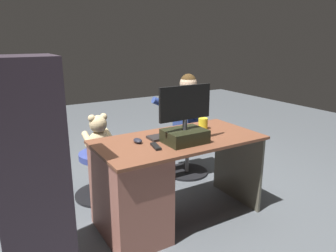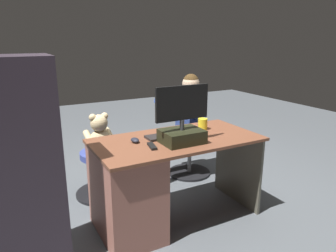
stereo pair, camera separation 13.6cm
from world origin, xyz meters
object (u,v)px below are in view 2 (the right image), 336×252
(desk, at_px, (137,186))
(keyboard, at_px, (170,135))
(computer_mouse, at_px, (135,140))
(teddy_bear, at_px, (99,134))
(tv_remote, at_px, (152,146))
(person, at_px, (183,118))
(office_chair_teddy, at_px, (102,171))
(visitor_chair, at_px, (190,152))
(cup, at_px, (203,124))
(monitor, at_px, (182,127))

(desk, distance_m, keyboard, 0.50)
(desk, relative_size, keyboard, 3.27)
(computer_mouse, relative_size, teddy_bear, 0.25)
(computer_mouse, bearing_deg, teddy_bear, -82.04)
(teddy_bear, bearing_deg, keyboard, 122.04)
(tv_remote, bearing_deg, person, -121.61)
(office_chair_teddy, xyz_separation_m, teddy_bear, (-0.00, -0.01, 0.38))
(tv_remote, distance_m, teddy_bear, 0.87)
(desk, distance_m, visitor_chair, 1.22)
(office_chair_teddy, bearing_deg, person, -179.47)
(cup, height_order, office_chair_teddy, cup)
(computer_mouse, height_order, visitor_chair, computer_mouse)
(keyboard, distance_m, visitor_chair, 1.02)
(monitor, relative_size, office_chair_teddy, 0.85)
(visitor_chair, bearing_deg, cup, 67.25)
(office_chair_teddy, bearing_deg, computer_mouse, 98.12)
(desk, height_order, cup, cup)
(monitor, relative_size, person, 0.39)
(monitor, relative_size, computer_mouse, 4.72)
(tv_remote, distance_m, person, 1.14)
(monitor, distance_m, keyboard, 0.22)
(keyboard, height_order, computer_mouse, computer_mouse)
(cup, bearing_deg, tv_remote, 19.99)
(office_chair_teddy, distance_m, visitor_chair, 1.03)
(monitor, bearing_deg, tv_remote, -2.76)
(teddy_bear, height_order, person, person)
(desk, bearing_deg, computer_mouse, -105.69)
(office_chair_teddy, height_order, visitor_chair, same)
(keyboard, xyz_separation_m, tv_remote, (0.25, 0.18, -0.00))
(office_chair_teddy, bearing_deg, cup, 141.80)
(monitor, relative_size, teddy_bear, 1.18)
(visitor_chair, distance_m, person, 0.42)
(keyboard, height_order, office_chair_teddy, keyboard)
(tv_remote, height_order, visitor_chair, tv_remote)
(visitor_chair, bearing_deg, teddy_bear, -0.22)
(tv_remote, xyz_separation_m, office_chair_teddy, (0.16, -0.83, -0.49))
(visitor_chair, bearing_deg, keyboard, 47.03)
(person, bearing_deg, computer_mouse, 38.49)
(cup, xyz_separation_m, office_chair_teddy, (0.77, -0.61, -0.53))
(desk, height_order, visitor_chair, desk)
(computer_mouse, xyz_separation_m, office_chair_teddy, (0.09, -0.66, -0.50))
(keyboard, xyz_separation_m, cup, (-0.36, -0.04, 0.04))
(computer_mouse, distance_m, tv_remote, 0.18)
(office_chair_teddy, bearing_deg, desk, 95.80)
(desk, bearing_deg, keyboard, -166.87)
(office_chair_teddy, relative_size, visitor_chair, 1.11)
(visitor_chair, height_order, person, person)
(cup, bearing_deg, keyboard, 6.93)
(computer_mouse, bearing_deg, person, -141.51)
(monitor, xyz_separation_m, person, (-0.52, -0.85, -0.18))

